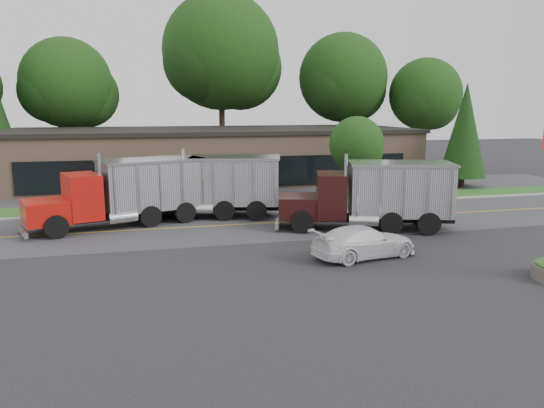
{
  "coord_description": "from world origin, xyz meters",
  "views": [
    {
      "loc": [
        -3.81,
        -17.56,
        6.09
      ],
      "look_at": [
        1.78,
        4.95,
        1.8
      ],
      "focal_mm": 35.0,
      "sensor_mm": 36.0,
      "label": 1
    }
  ],
  "objects": [
    {
      "name": "ground",
      "position": [
        0.0,
        0.0,
        0.0
      ],
      "size": [
        140.0,
        140.0,
        0.0
      ],
      "primitive_type": "plane",
      "color": "#35353A",
      "rests_on": "ground"
    },
    {
      "name": "road",
      "position": [
        0.0,
        9.0,
        0.0
      ],
      "size": [
        60.0,
        8.0,
        0.02
      ],
      "primitive_type": "cube",
      "color": "#4C4C51",
      "rests_on": "ground"
    },
    {
      "name": "center_line",
      "position": [
        0.0,
        9.0,
        0.0
      ],
      "size": [
        60.0,
        0.12,
        0.01
      ],
      "primitive_type": "cube",
      "color": "gold",
      "rests_on": "ground"
    },
    {
      "name": "curb",
      "position": [
        0.0,
        13.2,
        0.0
      ],
      "size": [
        60.0,
        0.3,
        0.12
      ],
      "primitive_type": "cube",
      "color": "#9E9E99",
      "rests_on": "ground"
    },
    {
      "name": "grass_verge",
      "position": [
        0.0,
        15.0,
        0.0
      ],
      "size": [
        60.0,
        3.4,
        0.03
      ],
      "primitive_type": "cube",
      "color": "#2F6321",
      "rests_on": "ground"
    },
    {
      "name": "far_parking",
      "position": [
        0.0,
        20.0,
        0.0
      ],
      "size": [
        60.0,
        7.0,
        0.02
      ],
      "primitive_type": "cube",
      "color": "#4C4C51",
      "rests_on": "ground"
    },
    {
      "name": "strip_mall",
      "position": [
        2.0,
        26.0,
        2.0
      ],
      "size": [
        32.0,
        12.0,
        4.0
      ],
      "primitive_type": "cube",
      "color": "tan",
      "rests_on": "ground"
    },
    {
      "name": "tree_far_b",
      "position": [
        -9.87,
        34.1,
        7.75
      ],
      "size": [
        8.51,
        8.01,
        12.15
      ],
      "color": "#382619",
      "rests_on": "ground"
    },
    {
      "name": "tree_far_c",
      "position": [
        4.18,
        34.14,
        10.67
      ],
      "size": [
        11.72,
        11.03,
        16.72
      ],
      "color": "#382619",
      "rests_on": "ground"
    },
    {
      "name": "tree_far_d",
      "position": [
        16.14,
        33.11,
        8.44
      ],
      "size": [
        9.27,
        8.73,
        13.23
      ],
      "color": "#382619",
      "rests_on": "ground"
    },
    {
      "name": "tree_far_e",
      "position": [
        24.12,
        31.09,
        6.91
      ],
      "size": [
        7.59,
        7.15,
        10.83
      ],
      "color": "#382619",
      "rests_on": "ground"
    },
    {
      "name": "evergreen_right",
      "position": [
        20.0,
        18.0,
        4.31
      ],
      "size": [
        3.45,
        3.45,
        7.85
      ],
      "color": "#382619",
      "rests_on": "ground"
    },
    {
      "name": "tree_verge",
      "position": [
        10.06,
        15.05,
        3.47
      ],
      "size": [
        3.83,
        3.6,
        5.46
      ],
      "color": "#382619",
      "rests_on": "ground"
    },
    {
      "name": "dump_truck_red",
      "position": [
        -4.48,
        10.46,
        1.81
      ],
      "size": [
        9.33,
        5.2,
        3.36
      ],
      "rotation": [
        0.0,
        0.0,
        3.46
      ],
      "color": "black",
      "rests_on": "ground"
    },
    {
      "name": "dump_truck_blue",
      "position": [
        0.12,
        11.44,
        1.81
      ],
      "size": [
        8.6,
        4.48,
        3.36
      ],
      "rotation": [
        0.0,
        0.0,
        2.89
      ],
      "color": "black",
      "rests_on": "ground"
    },
    {
      "name": "dump_truck_maroon",
      "position": [
        7.45,
        6.43,
        1.81
      ],
      "size": [
        8.82,
        4.86,
        3.36
      ],
      "rotation": [
        0.0,
        0.0,
        2.84
      ],
      "color": "black",
      "rests_on": "ground"
    },
    {
      "name": "rally_car",
      "position": [
        4.89,
        1.87,
        0.65
      ],
      "size": [
        4.72,
        2.66,
        1.29
      ],
      "primitive_type": "imported",
      "rotation": [
        0.0,
        0.0,
        1.77
      ],
      "color": "white",
      "rests_on": "ground"
    }
  ]
}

